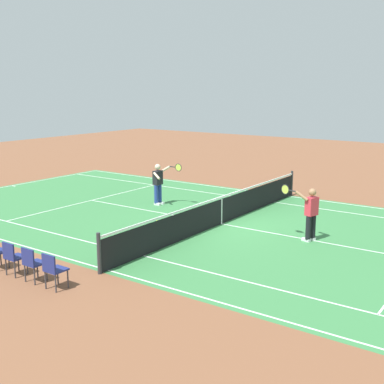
{
  "coord_description": "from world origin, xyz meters",
  "views": [
    {
      "loc": [
        -8.78,
        14.15,
        4.6
      ],
      "look_at": [
        1.46,
        -0.31,
        0.9
      ],
      "focal_mm": 46.53,
      "sensor_mm": 36.0,
      "label": 1
    }
  ],
  "objects_px": {
    "tennis_player_near": "(159,182)",
    "spectator_chair_0": "(53,268)",
    "spectator_chair_2": "(13,256)",
    "tennis_net": "(221,210)",
    "spectator_chair_1": "(32,262)",
    "tennis_ball": "(157,221)",
    "tennis_player_far": "(310,212)"
  },
  "relations": [
    {
      "from": "spectator_chair_1",
      "to": "spectator_chair_2",
      "type": "bearing_deg",
      "value": 0.0
    },
    {
      "from": "tennis_player_near",
      "to": "spectator_chair_2",
      "type": "relative_size",
      "value": 1.93
    },
    {
      "from": "tennis_player_far",
      "to": "spectator_chair_1",
      "type": "bearing_deg",
      "value": 59.43
    },
    {
      "from": "tennis_net",
      "to": "spectator_chair_1",
      "type": "xyz_separation_m",
      "value": [
        0.91,
        7.12,
        0.03
      ]
    },
    {
      "from": "tennis_net",
      "to": "spectator_chair_1",
      "type": "distance_m",
      "value": 7.18
    },
    {
      "from": "spectator_chair_1",
      "to": "tennis_net",
      "type": "bearing_deg",
      "value": -97.25
    },
    {
      "from": "tennis_player_near",
      "to": "tennis_player_far",
      "type": "relative_size",
      "value": 1.0
    },
    {
      "from": "tennis_net",
      "to": "tennis_player_near",
      "type": "relative_size",
      "value": 6.89
    },
    {
      "from": "tennis_player_far",
      "to": "spectator_chair_0",
      "type": "xyz_separation_m",
      "value": [
        3.39,
        7.02,
        -0.41
      ]
    },
    {
      "from": "tennis_player_far",
      "to": "spectator_chair_2",
      "type": "height_order",
      "value": "tennis_player_far"
    },
    {
      "from": "tennis_net",
      "to": "tennis_player_near",
      "type": "xyz_separation_m",
      "value": [
        3.62,
        -1.04,
        0.44
      ]
    },
    {
      "from": "spectator_chair_1",
      "to": "tennis_ball",
      "type": "bearing_deg",
      "value": -79.91
    },
    {
      "from": "tennis_ball",
      "to": "spectator_chair_2",
      "type": "xyz_separation_m",
      "value": [
        -0.31,
        6.02,
        0.49
      ]
    },
    {
      "from": "tennis_player_near",
      "to": "spectator_chair_0",
      "type": "bearing_deg",
      "value": 113.05
    },
    {
      "from": "spectator_chair_0",
      "to": "spectator_chair_1",
      "type": "xyz_separation_m",
      "value": [
        0.76,
        0.0,
        0.0
      ]
    },
    {
      "from": "tennis_ball",
      "to": "spectator_chair_1",
      "type": "distance_m",
      "value": 6.14
    },
    {
      "from": "tennis_ball",
      "to": "spectator_chair_0",
      "type": "xyz_separation_m",
      "value": [
        -1.83,
        6.02,
        0.49
      ]
    },
    {
      "from": "tennis_net",
      "to": "tennis_ball",
      "type": "height_order",
      "value": "tennis_net"
    },
    {
      "from": "spectator_chair_2",
      "to": "tennis_net",
      "type": "bearing_deg",
      "value": -103.17
    },
    {
      "from": "tennis_player_far",
      "to": "spectator_chair_0",
      "type": "relative_size",
      "value": 1.93
    },
    {
      "from": "tennis_player_near",
      "to": "tennis_player_far",
      "type": "height_order",
      "value": "same"
    },
    {
      "from": "tennis_net",
      "to": "spectator_chair_1",
      "type": "height_order",
      "value": "tennis_net"
    },
    {
      "from": "spectator_chair_2",
      "to": "tennis_ball",
      "type": "bearing_deg",
      "value": -87.05
    },
    {
      "from": "tennis_player_far",
      "to": "spectator_chair_0",
      "type": "bearing_deg",
      "value": 64.26
    },
    {
      "from": "tennis_player_near",
      "to": "spectator_chair_0",
      "type": "height_order",
      "value": "tennis_player_near"
    },
    {
      "from": "tennis_net",
      "to": "tennis_player_far",
      "type": "xyz_separation_m",
      "value": [
        -3.24,
        0.1,
        0.44
      ]
    },
    {
      "from": "tennis_net",
      "to": "tennis_player_far",
      "type": "bearing_deg",
      "value": 178.27
    },
    {
      "from": "tennis_player_near",
      "to": "tennis_net",
      "type": "bearing_deg",
      "value": 163.98
    },
    {
      "from": "tennis_ball",
      "to": "tennis_player_far",
      "type": "bearing_deg",
      "value": -169.16
    },
    {
      "from": "tennis_net",
      "to": "tennis_player_near",
      "type": "distance_m",
      "value": 3.79
    },
    {
      "from": "tennis_net",
      "to": "tennis_ball",
      "type": "distance_m",
      "value": 2.31
    },
    {
      "from": "spectator_chair_0",
      "to": "spectator_chair_2",
      "type": "height_order",
      "value": "same"
    }
  ]
}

